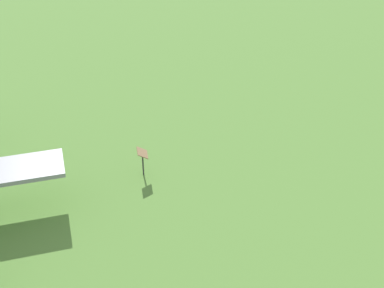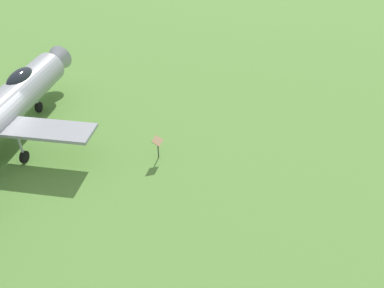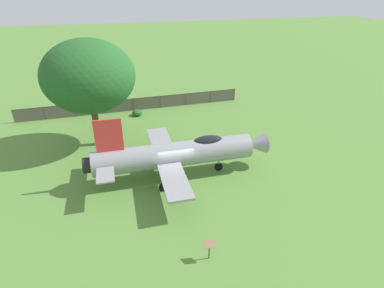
{
  "view_description": "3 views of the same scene",
  "coord_description": "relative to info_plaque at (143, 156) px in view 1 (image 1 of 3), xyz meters",
  "views": [
    {
      "loc": [
        -4.94,
        16.39,
        12.01
      ],
      "look_at": [
        -9.7,
        0.61,
        1.5
      ],
      "focal_mm": 49.26,
      "sensor_mm": 36.0,
      "label": 1
    },
    {
      "loc": [
        -11.56,
        14.02,
        11.46
      ],
      "look_at": [
        -9.7,
        0.61,
        1.5
      ],
      "focal_mm": 34.78,
      "sensor_mm": 36.0,
      "label": 2
    },
    {
      "loc": [
        -18.68,
        3.8,
        12.7
      ],
      "look_at": [
        0.24,
        -1.38,
        2.38
      ],
      "focal_mm": 28.8,
      "sensor_mm": 36.0,
      "label": 3
    }
  ],
  "objects": [
    {
      "name": "info_plaque",
      "position": [
        0.0,
        0.0,
        0.0
      ],
      "size": [
        0.47,
        0.65,
        1.14
      ],
      "color": "#333333",
      "rests_on": "ground_plane"
    }
  ]
}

